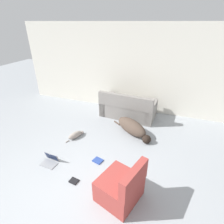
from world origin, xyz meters
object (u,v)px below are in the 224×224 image
(cat, at_px, (76,135))
(laptop_open, at_px, (50,160))
(side_chair, at_px, (121,187))
(dog, at_px, (132,127))
(book_blue, at_px, (98,161))
(couch, at_px, (128,108))
(book_black, at_px, (74,181))

(cat, xyz_separation_m, laptop_open, (-0.04, -1.00, -0.01))
(cat, bearing_deg, side_chair, -105.83)
(dog, distance_m, book_blue, 1.38)
(laptop_open, relative_size, book_blue, 1.49)
(laptop_open, distance_m, book_blue, 1.03)
(side_chair, bearing_deg, cat, -110.78)
(laptop_open, xyz_separation_m, side_chair, (1.70, -0.32, 0.20))
(dog, relative_size, laptop_open, 3.53)
(cat, bearing_deg, couch, -9.30)
(dog, bearing_deg, cat, -120.93)
(cat, relative_size, laptop_open, 1.55)
(couch, distance_m, laptop_open, 2.80)
(cat, relative_size, book_black, 3.03)
(book_blue, bearing_deg, couch, 87.89)
(laptop_open, height_order, side_chair, side_chair)
(cat, relative_size, book_blue, 2.31)
(couch, relative_size, cat, 3.15)
(dog, relative_size, book_blue, 5.28)
(cat, height_order, book_blue, cat)
(couch, bearing_deg, book_blue, 92.22)
(laptop_open, bearing_deg, side_chair, -6.46)
(cat, distance_m, book_blue, 1.11)
(dog, distance_m, side_chair, 2.01)
(cat, bearing_deg, book_black, -128.71)
(dog, relative_size, book_black, 6.93)
(cat, xyz_separation_m, book_blue, (0.91, -0.62, -0.06))
(couch, distance_m, dog, 1.00)
(laptop_open, distance_m, book_black, 0.80)
(couch, bearing_deg, side_chair, 107.15)
(couch, xyz_separation_m, side_chair, (0.66, -2.91, -0.01))
(book_black, bearing_deg, laptop_open, 159.05)
(book_blue, bearing_deg, laptop_open, -158.23)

